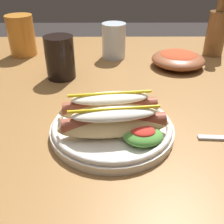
# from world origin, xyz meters

# --- Properties ---
(dining_table) EXTENTS (1.30, 0.95, 0.74)m
(dining_table) POSITION_xyz_m (0.00, 0.00, 0.65)
(dining_table) COLOR olive
(dining_table) RESTS_ON ground_plane
(hot_dog_plate) EXTENTS (0.24, 0.24, 0.08)m
(hot_dog_plate) POSITION_xyz_m (0.04, -0.21, 0.77)
(hot_dog_plate) COLOR silver
(hot_dog_plate) RESTS_ON dining_table
(soda_cup) EXTENTS (0.08, 0.08, 0.12)m
(soda_cup) POSITION_xyz_m (-0.11, 0.06, 0.80)
(soda_cup) COLOR black
(soda_cup) RESTS_ON dining_table
(water_cup) EXTENTS (0.08, 0.08, 0.11)m
(water_cup) POSITION_xyz_m (0.04, 0.23, 0.80)
(water_cup) COLOR silver
(water_cup) RESTS_ON dining_table
(extra_cup) EXTENTS (0.09, 0.09, 0.13)m
(extra_cup) POSITION_xyz_m (-0.27, 0.25, 0.81)
(extra_cup) COLOR orange
(extra_cup) RESTS_ON dining_table
(glass_bottle) EXTENTS (0.06, 0.06, 0.23)m
(glass_bottle) POSITION_xyz_m (0.38, 0.25, 0.83)
(glass_bottle) COLOR brown
(glass_bottle) RESTS_ON dining_table
(side_bowl) EXTENTS (0.16, 0.16, 0.05)m
(side_bowl) POSITION_xyz_m (0.24, 0.14, 0.76)
(side_bowl) COLOR brown
(side_bowl) RESTS_ON dining_table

